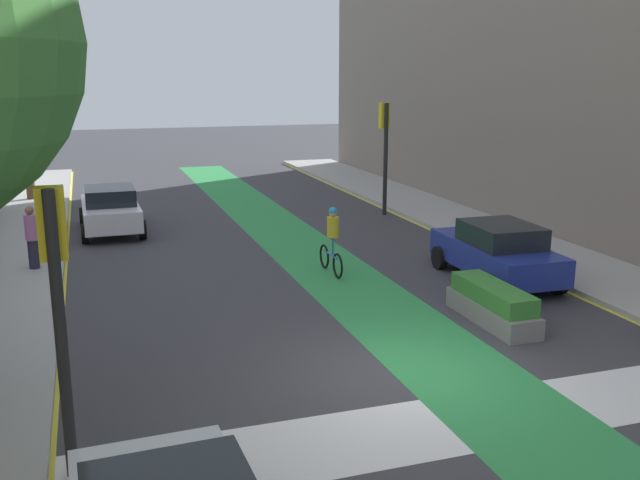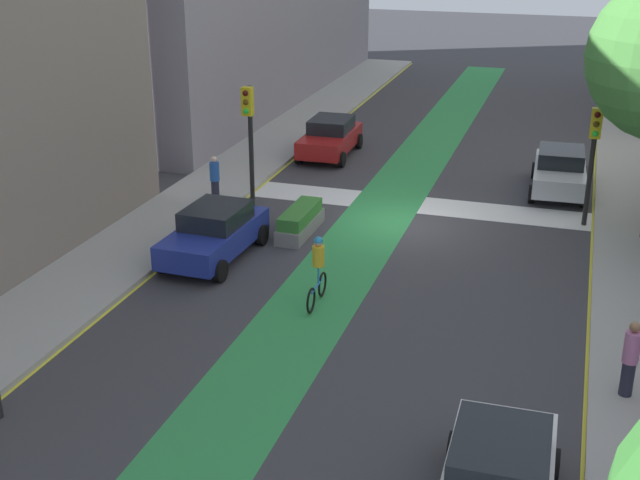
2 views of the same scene
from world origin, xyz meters
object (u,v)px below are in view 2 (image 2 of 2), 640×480
at_px(cyclist_in_lane, 318,269).
at_px(car_silver_left_near, 560,171).
at_px(car_blue_right_far, 214,233).
at_px(car_red_right_near, 330,137).
at_px(pedestrian_sidewalk_left_a, 630,358).
at_px(traffic_signal_near_left, 594,144).
at_px(pedestrian_sidewalk_right_a, 215,178).
at_px(traffic_signal_near_right, 249,124).
at_px(median_planter, 300,221).

bearing_deg(cyclist_in_lane, car_silver_left_near, -115.90).
relative_size(car_blue_right_far, car_silver_left_near, 1.00).
distance_m(car_red_right_near, pedestrian_sidewalk_left_a, 19.86).
bearing_deg(traffic_signal_near_left, car_blue_right_far, 30.22).
distance_m(traffic_signal_near_left, car_red_right_near, 11.95).
distance_m(car_blue_right_far, pedestrian_sidewalk_right_a, 4.83).
height_order(traffic_signal_near_right, car_blue_right_far, traffic_signal_near_right).
bearing_deg(pedestrian_sidewalk_right_a, median_planter, 155.12).
height_order(car_red_right_near, pedestrian_sidewalk_right_a, pedestrian_sidewalk_right_a).
distance_m(traffic_signal_near_left, car_silver_left_near, 4.10).
bearing_deg(pedestrian_sidewalk_right_a, traffic_signal_near_left, -172.29).
height_order(traffic_signal_near_left, pedestrian_sidewalk_right_a, traffic_signal_near_left).
bearing_deg(car_red_right_near, traffic_signal_near_left, 151.97).
xyz_separation_m(cyclist_in_lane, pedestrian_sidewalk_right_a, (5.81, -6.42, -0.00)).
bearing_deg(car_blue_right_far, traffic_signal_near_left, -149.78).
bearing_deg(car_red_right_near, car_blue_right_far, 89.72).
xyz_separation_m(pedestrian_sidewalk_left_a, median_planter, (9.75, -7.27, -0.62)).
bearing_deg(car_red_right_near, traffic_signal_near_right, 84.40).
height_order(car_blue_right_far, car_silver_left_near, same).
distance_m(traffic_signal_near_right, pedestrian_sidewalk_right_a, 2.40).
bearing_deg(traffic_signal_near_left, pedestrian_sidewalk_left_a, 95.67).
distance_m(car_blue_right_far, pedestrian_sidewalk_left_a, 12.40).
bearing_deg(traffic_signal_near_left, pedestrian_sidewalk_right_a, 7.71).
bearing_deg(pedestrian_sidewalk_left_a, car_silver_left_near, -81.68).
xyz_separation_m(car_blue_right_far, car_red_right_near, (-0.06, -11.64, 0.00)).
bearing_deg(pedestrian_sidewalk_right_a, car_red_right_near, -105.56).
xyz_separation_m(traffic_signal_near_left, car_red_right_near, (10.41, -5.54, -1.98)).
xyz_separation_m(traffic_signal_near_left, pedestrian_sidewalk_left_a, (-1.06, 10.68, -1.75)).
relative_size(traffic_signal_near_left, pedestrian_sidewalk_right_a, 2.44).
height_order(car_red_right_near, pedestrian_sidewalk_left_a, pedestrian_sidewalk_left_a).
bearing_deg(car_silver_left_near, traffic_signal_near_right, 26.47).
distance_m(traffic_signal_near_right, median_planter, 3.97).
relative_size(pedestrian_sidewalk_left_a, median_planter, 0.63).
bearing_deg(median_planter, car_red_right_near, -79.17).
height_order(car_red_right_near, median_planter, car_red_right_near).
relative_size(traffic_signal_near_right, car_blue_right_far, 0.99).
relative_size(traffic_signal_near_right, car_red_right_near, 1.00).
xyz_separation_m(traffic_signal_near_left, cyclist_in_lane, (6.61, 8.10, -1.81)).
distance_m(traffic_signal_near_left, cyclist_in_lane, 10.61).
xyz_separation_m(pedestrian_sidewalk_right_a, pedestrian_sidewalk_left_a, (-13.48, 9.00, 0.06)).
xyz_separation_m(traffic_signal_near_right, cyclist_in_lane, (-4.50, 6.52, -2.00)).
xyz_separation_m(car_silver_left_near, cyclist_in_lane, (5.61, 11.55, 0.17)).
xyz_separation_m(traffic_signal_near_right, car_red_right_near, (-0.70, -7.13, -2.17)).
distance_m(car_silver_left_near, median_planter, 10.31).
relative_size(cyclist_in_lane, pedestrian_sidewalk_right_a, 1.15).
xyz_separation_m(traffic_signal_near_right, car_silver_left_near, (-10.10, -5.03, -2.17)).
bearing_deg(traffic_signal_near_left, car_red_right_near, -28.03).
height_order(cyclist_in_lane, pedestrian_sidewalk_right_a, cyclist_in_lane).
bearing_deg(traffic_signal_near_right, car_silver_left_near, -153.53).
height_order(car_silver_left_near, median_planter, car_silver_left_near).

